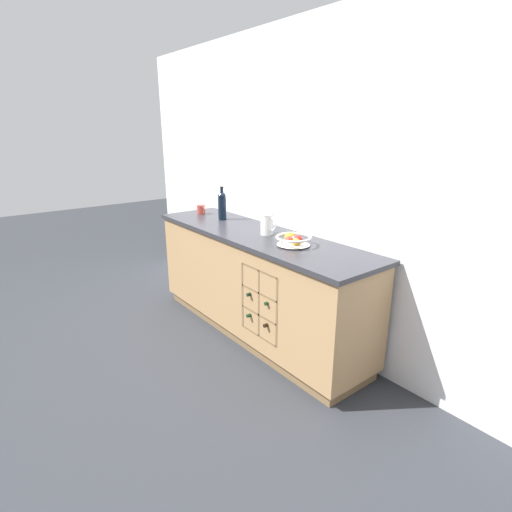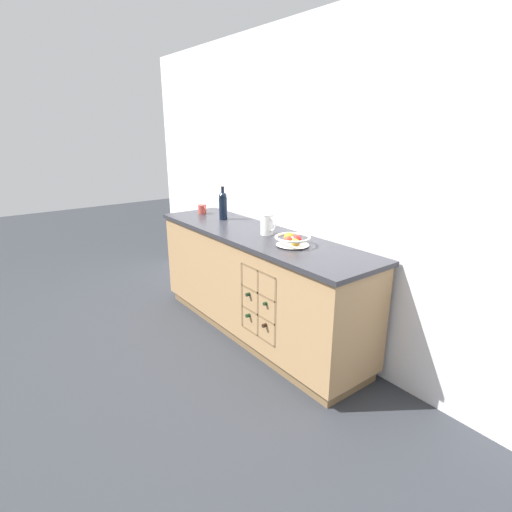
% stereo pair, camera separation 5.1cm
% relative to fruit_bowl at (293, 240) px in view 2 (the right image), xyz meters
% --- Properties ---
extents(ground_plane, '(14.00, 14.00, 0.00)m').
position_rel_fruit_bowl_xyz_m(ground_plane, '(-0.47, 0.01, -0.97)').
color(ground_plane, '#2D3035').
extents(back_wall, '(4.68, 0.06, 2.55)m').
position_rel_fruit_bowl_xyz_m(back_wall, '(-0.47, 0.37, 0.31)').
color(back_wall, white).
rests_on(back_wall, ground_plane).
extents(kitchen_island, '(2.32, 0.62, 0.92)m').
position_rel_fruit_bowl_xyz_m(kitchen_island, '(-0.46, 0.01, -0.50)').
color(kitchen_island, brown).
rests_on(kitchen_island, ground_plane).
extents(fruit_bowl, '(0.27, 0.27, 0.09)m').
position_rel_fruit_bowl_xyz_m(fruit_bowl, '(0.00, 0.00, 0.00)').
color(fruit_bowl, silver).
rests_on(fruit_bowl, kitchen_island).
extents(white_pitcher, '(0.17, 0.11, 0.17)m').
position_rel_fruit_bowl_xyz_m(white_pitcher, '(-0.37, 0.05, 0.05)').
color(white_pitcher, white).
rests_on(white_pitcher, kitchen_island).
extents(ceramic_mug, '(0.12, 0.08, 0.09)m').
position_rel_fruit_bowl_xyz_m(ceramic_mug, '(-1.40, 0.04, 0.00)').
color(ceramic_mug, '#B7473D').
rests_on(ceramic_mug, kitchen_island).
extents(standing_wine_bottle, '(0.08, 0.08, 0.31)m').
position_rel_fruit_bowl_xyz_m(standing_wine_bottle, '(-1.06, 0.07, 0.09)').
color(standing_wine_bottle, black).
rests_on(standing_wine_bottle, kitchen_island).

